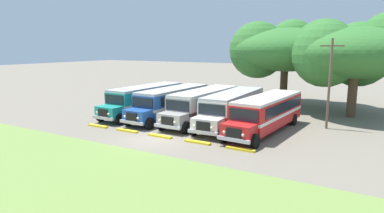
{
  "coord_description": "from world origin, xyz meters",
  "views": [
    {
      "loc": [
        14.24,
        -18.88,
        6.71
      ],
      "look_at": [
        0.0,
        5.68,
        1.6
      ],
      "focal_mm": 31.05,
      "sensor_mm": 36.0,
      "label": 1
    }
  ],
  "objects_px": {
    "parked_bus_slot_3": "(232,107)",
    "parked_bus_slot_2": "(203,104)",
    "broad_shade_tree": "(290,49)",
    "secondary_tree": "(356,52)",
    "parked_bus_slot_4": "(267,112)",
    "parked_bus_slot_0": "(145,98)",
    "parked_bus_slot_1": "(172,101)",
    "utility_pole": "(330,81)"
  },
  "relations": [
    {
      "from": "parked_bus_slot_1",
      "to": "parked_bus_slot_4",
      "type": "bearing_deg",
      "value": 87.8
    },
    {
      "from": "parked_bus_slot_3",
      "to": "utility_pole",
      "type": "distance_m",
      "value": 8.16
    },
    {
      "from": "parked_bus_slot_4",
      "to": "parked_bus_slot_2",
      "type": "bearing_deg",
      "value": -93.59
    },
    {
      "from": "parked_bus_slot_0",
      "to": "parked_bus_slot_3",
      "type": "height_order",
      "value": "same"
    },
    {
      "from": "parked_bus_slot_0",
      "to": "parked_bus_slot_1",
      "type": "height_order",
      "value": "same"
    },
    {
      "from": "parked_bus_slot_4",
      "to": "parked_bus_slot_0",
      "type": "bearing_deg",
      "value": -88.76
    },
    {
      "from": "parked_bus_slot_2",
      "to": "secondary_tree",
      "type": "relative_size",
      "value": 0.91
    },
    {
      "from": "parked_bus_slot_2",
      "to": "parked_bus_slot_4",
      "type": "height_order",
      "value": "same"
    },
    {
      "from": "parked_bus_slot_0",
      "to": "secondary_tree",
      "type": "bearing_deg",
      "value": 119.76
    },
    {
      "from": "parked_bus_slot_1",
      "to": "parked_bus_slot_3",
      "type": "distance_m",
      "value": 6.26
    },
    {
      "from": "parked_bus_slot_3",
      "to": "parked_bus_slot_4",
      "type": "height_order",
      "value": "same"
    },
    {
      "from": "parked_bus_slot_3",
      "to": "secondary_tree",
      "type": "distance_m",
      "value": 13.78
    },
    {
      "from": "parked_bus_slot_4",
      "to": "broad_shade_tree",
      "type": "height_order",
      "value": "broad_shade_tree"
    },
    {
      "from": "parked_bus_slot_1",
      "to": "utility_pole",
      "type": "relative_size",
      "value": 1.47
    },
    {
      "from": "secondary_tree",
      "to": "parked_bus_slot_0",
      "type": "bearing_deg",
      "value": -151.82
    },
    {
      "from": "parked_bus_slot_2",
      "to": "secondary_tree",
      "type": "xyz_separation_m",
      "value": [
        11.59,
        9.53,
        4.63
      ]
    },
    {
      "from": "parked_bus_slot_0",
      "to": "broad_shade_tree",
      "type": "distance_m",
      "value": 17.79
    },
    {
      "from": "parked_bus_slot_3",
      "to": "utility_pole",
      "type": "height_order",
      "value": "utility_pole"
    },
    {
      "from": "parked_bus_slot_0",
      "to": "secondary_tree",
      "type": "height_order",
      "value": "secondary_tree"
    },
    {
      "from": "parked_bus_slot_3",
      "to": "parked_bus_slot_4",
      "type": "xyz_separation_m",
      "value": [
        3.27,
        -0.69,
        0.0
      ]
    },
    {
      "from": "broad_shade_tree",
      "to": "parked_bus_slot_0",
      "type": "bearing_deg",
      "value": -129.88
    },
    {
      "from": "parked_bus_slot_0",
      "to": "broad_shade_tree",
      "type": "relative_size",
      "value": 0.78
    },
    {
      "from": "parked_bus_slot_4",
      "to": "secondary_tree",
      "type": "xyz_separation_m",
      "value": [
        5.35,
        10.38,
        4.63
      ]
    },
    {
      "from": "parked_bus_slot_3",
      "to": "parked_bus_slot_2",
      "type": "bearing_deg",
      "value": -95.12
    },
    {
      "from": "secondary_tree",
      "to": "parked_bus_slot_1",
      "type": "bearing_deg",
      "value": -146.7
    },
    {
      "from": "parked_bus_slot_4",
      "to": "broad_shade_tree",
      "type": "relative_size",
      "value": 0.79
    },
    {
      "from": "broad_shade_tree",
      "to": "secondary_tree",
      "type": "distance_m",
      "value": 7.93
    },
    {
      "from": "parked_bus_slot_2",
      "to": "secondary_tree",
      "type": "distance_m",
      "value": 15.7
    },
    {
      "from": "parked_bus_slot_3",
      "to": "utility_pole",
      "type": "bearing_deg",
      "value": 107.88
    },
    {
      "from": "parked_bus_slot_0",
      "to": "utility_pole",
      "type": "relative_size",
      "value": 1.47
    },
    {
      "from": "parked_bus_slot_1",
      "to": "utility_pole",
      "type": "bearing_deg",
      "value": 102.71
    },
    {
      "from": "parked_bus_slot_1",
      "to": "parked_bus_slot_3",
      "type": "height_order",
      "value": "same"
    },
    {
      "from": "parked_bus_slot_1",
      "to": "broad_shade_tree",
      "type": "height_order",
      "value": "broad_shade_tree"
    },
    {
      "from": "parked_bus_slot_1",
      "to": "utility_pole",
      "type": "xyz_separation_m",
      "value": [
        13.62,
        2.71,
        2.37
      ]
    },
    {
      "from": "utility_pole",
      "to": "secondary_tree",
      "type": "bearing_deg",
      "value": 79.84
    },
    {
      "from": "broad_shade_tree",
      "to": "secondary_tree",
      "type": "relative_size",
      "value": 1.16
    },
    {
      "from": "parked_bus_slot_4",
      "to": "broad_shade_tree",
      "type": "distance_m",
      "value": 14.74
    },
    {
      "from": "broad_shade_tree",
      "to": "parked_bus_slot_1",
      "type": "bearing_deg",
      "value": -120.35
    },
    {
      "from": "parked_bus_slot_1",
      "to": "parked_bus_slot_3",
      "type": "relative_size",
      "value": 1.0
    },
    {
      "from": "parked_bus_slot_2",
      "to": "utility_pole",
      "type": "xyz_separation_m",
      "value": [
        10.32,
        2.46,
        2.37
      ]
    },
    {
      "from": "parked_bus_slot_4",
      "to": "secondary_tree",
      "type": "height_order",
      "value": "secondary_tree"
    },
    {
      "from": "parked_bus_slot_1",
      "to": "parked_bus_slot_2",
      "type": "distance_m",
      "value": 3.3
    }
  ]
}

